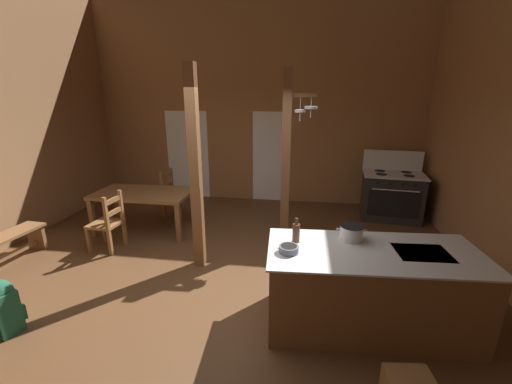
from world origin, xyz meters
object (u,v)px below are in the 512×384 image
object	(u,v)px
ladderback_chair_by_post	(108,223)
backpack	(2,305)
kitchen_island	(370,289)
dining_table	(144,197)
bottle_tall_on_counter	(296,232)
mixing_bowl_on_counter	(289,249)
stockpot_on_counter	(351,233)
ladderback_chair_near_window	(174,194)
stove_range	(391,195)

from	to	relation	value
ladderback_chair_by_post	backpack	distance (m)	1.91
kitchen_island	dining_table	xyz separation A→B (m)	(-3.57, 2.02, 0.21)
kitchen_island	bottle_tall_on_counter	world-z (taller)	bottle_tall_on_counter
mixing_bowl_on_counter	bottle_tall_on_counter	size ratio (longest dim) A/B	0.74
stockpot_on_counter	ladderback_chair_near_window	bearing A→B (deg)	140.27
kitchen_island	dining_table	size ratio (longest dim) A/B	1.30
bottle_tall_on_counter	ladderback_chair_by_post	bearing A→B (deg)	159.07
kitchen_island	ladderback_chair_by_post	size ratio (longest dim) A/B	2.33
dining_table	mixing_bowl_on_counter	bearing A→B (deg)	-38.94
ladderback_chair_by_post	bottle_tall_on_counter	world-z (taller)	bottle_tall_on_counter
stockpot_on_counter	stove_range	bearing A→B (deg)	68.62
stove_range	bottle_tall_on_counter	distance (m)	3.76
ladderback_chair_by_post	stockpot_on_counter	world-z (taller)	stockpot_on_counter
dining_table	bottle_tall_on_counter	xyz separation A→B (m)	(2.77, -1.94, 0.35)
dining_table	mixing_bowl_on_counter	xyz separation A→B (m)	(2.71, -2.19, 0.28)
mixing_bowl_on_counter	backpack	bearing A→B (deg)	-170.18
kitchen_island	bottle_tall_on_counter	xyz separation A→B (m)	(-0.80, 0.09, 0.55)
stove_range	mixing_bowl_on_counter	world-z (taller)	stove_range
ladderback_chair_near_window	mixing_bowl_on_counter	world-z (taller)	mixing_bowl_on_counter
ladderback_chair_near_window	stockpot_on_counter	bearing A→B (deg)	-39.73
dining_table	bottle_tall_on_counter	distance (m)	3.40
dining_table	ladderback_chair_by_post	bearing A→B (deg)	-105.52
mixing_bowl_on_counter	stove_range	bearing A→B (deg)	61.87
dining_table	bottle_tall_on_counter	world-z (taller)	bottle_tall_on_counter
stove_range	mixing_bowl_on_counter	xyz separation A→B (m)	(-1.88, -3.51, 0.44)
stockpot_on_counter	bottle_tall_on_counter	bearing A→B (deg)	-166.69
dining_table	ladderback_chair_near_window	distance (m)	0.88
kitchen_island	bottle_tall_on_counter	distance (m)	0.98
stockpot_on_counter	ladderback_chair_by_post	bearing A→B (deg)	164.36
ladderback_chair_near_window	mixing_bowl_on_counter	size ratio (longest dim) A/B	4.75
kitchen_island	mixing_bowl_on_counter	size ratio (longest dim) A/B	11.09
ladderback_chair_near_window	backpack	xyz separation A→B (m)	(-0.44, -3.53, -0.14)
stockpot_on_counter	dining_table	bearing A→B (deg)	151.93
stove_range	dining_table	bearing A→B (deg)	-163.93
kitchen_island	dining_table	bearing A→B (deg)	150.47
backpack	bottle_tall_on_counter	world-z (taller)	bottle_tall_on_counter
dining_table	ladderback_chair_near_window	world-z (taller)	ladderback_chair_near_window
ladderback_chair_near_window	kitchen_island	bearing A→B (deg)	-40.31
backpack	ladderback_chair_by_post	bearing A→B (deg)	89.82
stove_range	ladderback_chair_by_post	xyz separation A→B (m)	(-4.81, -2.11, -0.03)
kitchen_island	bottle_tall_on_counter	bearing A→B (deg)	173.72
ladderback_chair_by_post	ladderback_chair_near_window	bearing A→B (deg)	75.09
ladderback_chair_by_post	stockpot_on_counter	bearing A→B (deg)	-15.64
stove_range	backpack	world-z (taller)	stove_range
bottle_tall_on_counter	ladderback_chair_near_window	bearing A→B (deg)	132.83
dining_table	backpack	world-z (taller)	dining_table
ladderback_chair_near_window	backpack	world-z (taller)	ladderback_chair_near_window
ladderback_chair_near_window	stockpot_on_counter	xyz separation A→B (m)	(3.16, -2.62, 0.52)
backpack	mixing_bowl_on_counter	distance (m)	3.04
stockpot_on_counter	bottle_tall_on_counter	distance (m)	0.61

